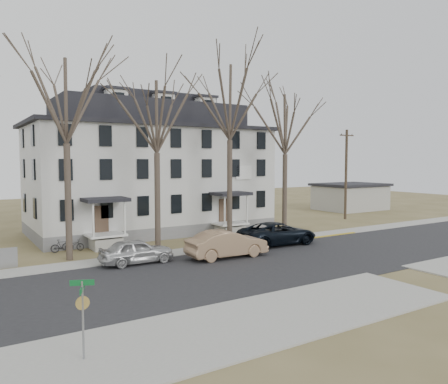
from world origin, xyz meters
TOP-DOWN VIEW (x-y plane):
  - ground at (0.00, 0.00)m, footprint 120.00×120.00m
  - main_road at (0.00, 2.00)m, footprint 120.00×10.00m
  - far_sidewalk at (0.00, 8.00)m, footprint 120.00×2.00m
  - near_sidewalk_left at (-8.00, -5.00)m, footprint 20.00×5.00m
  - yellow_curb at (5.00, 7.10)m, footprint 14.00×0.25m
  - boarding_house at (-2.00, 17.95)m, footprint 20.80×12.36m
  - distant_building at (26.00, 20.00)m, footprint 8.50×6.50m
  - tree_far_left at (-11.00, 9.80)m, footprint 8.40×8.40m
  - tree_mid_left at (-5.00, 9.80)m, footprint 7.80×7.80m
  - tree_center at (1.00, 9.80)m, footprint 9.00×9.00m
  - tree_mid_right at (6.50, 9.80)m, footprint 7.80×7.80m
  - utility_pole_far at (18.50, 14.00)m, footprint 2.00×0.28m
  - car_silver at (-7.83, 6.52)m, footprint 4.45×1.82m
  - car_tan at (-2.33, 5.01)m, footprint 5.38×2.08m
  - car_navy at (3.17, 6.63)m, footprint 6.13×3.08m
  - bicycle_left at (-10.16, 12.45)m, footprint 1.56×1.26m
  - bicycle_right at (-10.93, 12.21)m, footprint 1.52×0.66m
  - street_sign at (-13.91, -4.82)m, footprint 0.73×0.73m

SIDE VIEW (x-z plane):
  - ground at x=0.00m, z-range 0.00..0.00m
  - main_road at x=0.00m, z-range -0.02..0.02m
  - far_sidewalk at x=0.00m, z-range -0.04..0.04m
  - near_sidewalk_left at x=-8.00m, z-range -0.04..0.04m
  - yellow_curb at x=5.00m, z-range -0.03..0.03m
  - bicycle_left at x=-10.16m, z-range 0.00..0.80m
  - bicycle_right at x=-10.93m, z-range 0.00..0.89m
  - car_silver at x=-7.83m, z-range 0.00..1.51m
  - car_navy at x=3.17m, z-range 0.00..1.66m
  - car_tan at x=-2.33m, z-range 0.00..1.75m
  - distant_building at x=26.00m, z-range 0.00..3.35m
  - street_sign at x=-13.91m, z-range 0.42..3.00m
  - utility_pole_far at x=18.50m, z-range 0.15..9.65m
  - boarding_house at x=-2.00m, z-range -0.65..11.40m
  - tree_mid_left at x=-5.00m, z-range 3.23..15.97m
  - tree_mid_right at x=6.50m, z-range 3.23..15.97m
  - tree_far_left at x=-11.00m, z-range 3.48..17.20m
  - tree_center at x=1.00m, z-range 3.73..18.43m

